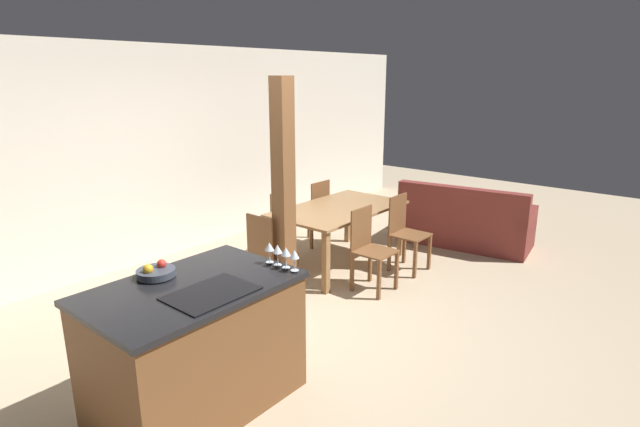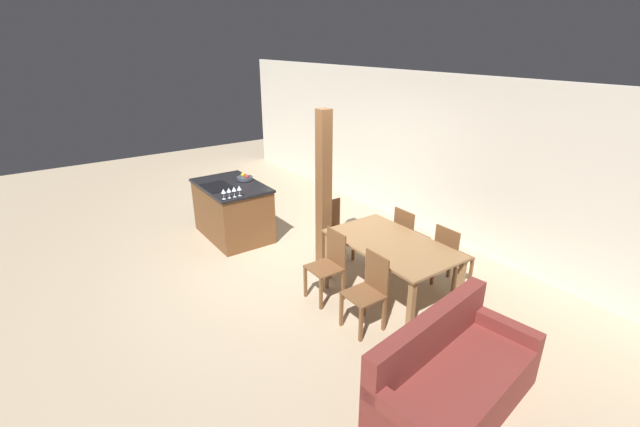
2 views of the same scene
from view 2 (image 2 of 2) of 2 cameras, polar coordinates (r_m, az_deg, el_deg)
The scene contains 16 objects.
ground_plane at distance 6.67m, azimuth -4.42°, elevation -6.37°, with size 16.00×16.00×0.00m, color tan.
wall_back at distance 7.79m, azimuth 12.54°, elevation 8.09°, with size 11.20×0.08×2.70m.
kitchen_island at distance 7.45m, azimuth -11.57°, elevation 0.41°, with size 1.41×0.93×0.95m.
fruit_bowl at distance 7.46m, azimuth -10.00°, elevation 4.71°, with size 0.27×0.27×0.11m.
wine_glass_near at distance 6.56m, azimuth -12.75°, elevation 2.88°, with size 0.07×0.07×0.16m.
wine_glass_middle at distance 6.59m, azimuth -12.07°, elevation 3.03°, with size 0.07×0.07×0.16m.
wine_glass_far at distance 6.62m, azimuth -11.40°, elevation 3.18°, with size 0.07×0.07×0.16m.
wine_glass_end at distance 6.65m, azimuth -10.73°, elevation 3.32°, with size 0.07×0.07×0.16m.
dining_table at distance 5.66m, azimuth 9.51°, elevation -4.70°, with size 1.71×1.01×0.74m.
dining_chair_near_left at distance 5.56m, azimuth 1.18°, elevation -6.75°, with size 0.40×0.40×0.92m.
dining_chair_near_right at distance 5.05m, azimuth 6.45°, elevation -10.15°, with size 0.40×0.40×0.92m.
dining_chair_far_left at distance 6.45m, azimuth 11.68°, elevation -2.98°, with size 0.40×0.40×0.92m.
dining_chair_far_right at distance 6.01m, azimuth 16.99°, elevation -5.46°, with size 0.40×0.40×0.92m.
dining_chair_head_end at distance 6.56m, azimuth 1.93°, elevation -2.05°, with size 0.40×0.40×0.92m.
couch at distance 4.35m, azimuth 17.24°, elevation -20.52°, with size 1.04×1.85×0.88m.
timber_post at distance 6.17m, azimuth 0.49°, elevation 3.09°, with size 0.17×0.17×2.32m.
Camera 2 is at (5.06, -2.96, 3.18)m, focal length 24.00 mm.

